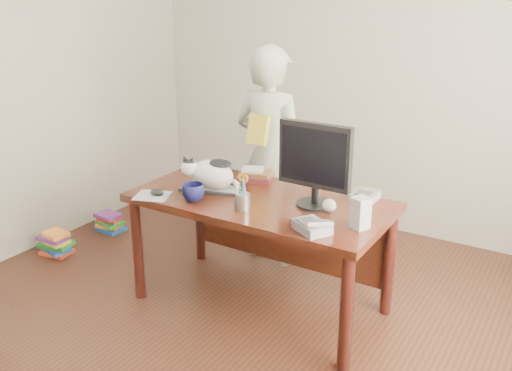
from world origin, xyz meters
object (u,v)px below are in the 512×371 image
at_px(book_stack, 255,175).
at_px(book_pile_b, 110,222).
at_px(monitor, 315,161).
at_px(pen_cup, 243,199).
at_px(desk, 267,216).
at_px(coffee_mug, 193,192).
at_px(calculator, 365,196).
at_px(speaker, 360,213).
at_px(baseball, 329,206).
at_px(book_pile_a, 56,243).
at_px(person, 270,157).
at_px(keyboard, 212,189).
at_px(phone, 312,226).
at_px(cat, 210,173).
at_px(mouse, 157,192).

xyz_separation_m(book_stack, book_pile_b, (-1.51, 0.07, -0.71)).
relative_size(monitor, book_pile_b, 1.98).
bearing_deg(book_pile_b, pen_cup, -17.82).
distance_m(desk, coffee_mug, 0.50).
bearing_deg(calculator, speaker, -72.39).
height_order(baseball, calculator, baseball).
relative_size(coffee_mug, book_pile_a, 0.50).
relative_size(pen_cup, calculator, 1.19).
bearing_deg(desk, calculator, 22.21).
bearing_deg(pen_cup, person, 109.92).
bearing_deg(keyboard, baseball, -12.47).
bearing_deg(calculator, book_pile_a, -167.70).
xyz_separation_m(phone, baseball, (-0.04, 0.30, 0.01)).
height_order(cat, book_pile_a, cat).
distance_m(phone, person, 1.21).
bearing_deg(coffee_mug, keyboard, 92.47).
height_order(person, book_pile_b, person).
bearing_deg(book_pile_a, phone, -1.99).
distance_m(pen_cup, calculator, 0.76).
bearing_deg(phone, person, 161.77).
relative_size(coffee_mug, phone, 0.55).
bearing_deg(monitor, person, 139.05).
distance_m(calculator, book_pile_a, 2.47).
relative_size(person, book_pile_b, 6.28).
bearing_deg(phone, coffee_mug, -151.35).
xyz_separation_m(baseball, calculator, (0.11, 0.29, -0.01)).
height_order(calculator, person, person).
distance_m(desk, book_pile_b, 1.82).
xyz_separation_m(keyboard, book_stack, (0.13, 0.32, 0.03)).
relative_size(desk, calculator, 8.58).
xyz_separation_m(desk, person, (-0.30, 0.56, 0.21)).
relative_size(mouse, phone, 0.45).
relative_size(pen_cup, person, 0.14).
bearing_deg(person, cat, 90.34).
bearing_deg(keyboard, person, 69.96).
xyz_separation_m(person, book_pile_b, (-1.42, -0.28, -0.74)).
bearing_deg(pen_cup, phone, -8.54).
bearing_deg(speaker, calculator, 129.42).
height_order(keyboard, cat, cat).
relative_size(book_stack, calculator, 1.44).
bearing_deg(book_stack, cat, -131.50).
bearing_deg(person, monitor, 141.92).
xyz_separation_m(desk, coffee_mug, (-0.33, -0.33, 0.20)).
xyz_separation_m(cat, speaker, (1.04, -0.06, -0.03)).
distance_m(cat, pen_cup, 0.39).
relative_size(keyboard, book_pile_a, 1.60).
bearing_deg(person, book_pile_b, 15.82).
xyz_separation_m(pen_cup, speaker, (0.69, 0.10, 0.03)).
relative_size(phone, calculator, 1.31).
xyz_separation_m(keyboard, calculator, (0.90, 0.35, 0.01)).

